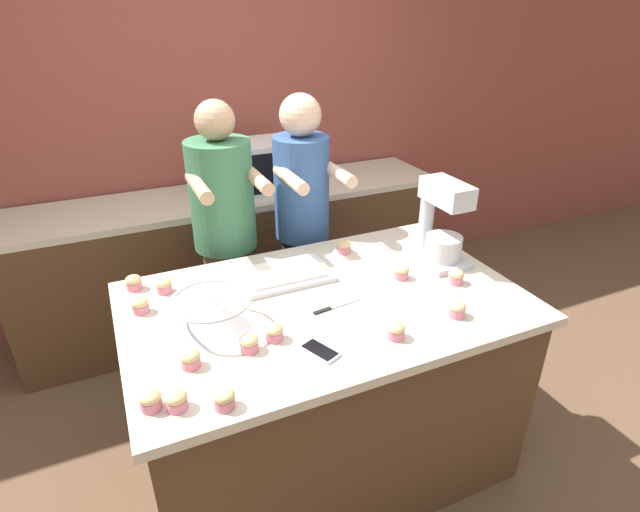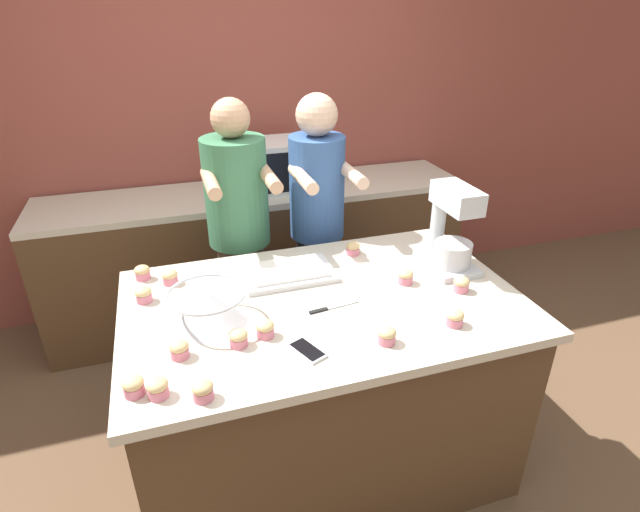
# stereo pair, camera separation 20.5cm
# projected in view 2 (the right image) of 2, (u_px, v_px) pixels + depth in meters

# --- Properties ---
(ground_plane) EXTENTS (16.00, 16.00, 0.00)m
(ground_plane) POSITION_uv_depth(u_px,v_px,m) (323.00, 456.00, 2.51)
(ground_plane) COLOR brown
(back_wall) EXTENTS (10.00, 0.06, 2.70)m
(back_wall) POSITION_uv_depth(u_px,v_px,m) (243.00, 116.00, 3.40)
(back_wall) COLOR brown
(back_wall) RESTS_ON ground_plane
(island_counter) EXTENTS (1.65, 1.04, 0.93)m
(island_counter) POSITION_uv_depth(u_px,v_px,m) (323.00, 385.00, 2.30)
(island_counter) COLOR #4C331E
(island_counter) RESTS_ON ground_plane
(back_counter) EXTENTS (2.80, 0.60, 0.93)m
(back_counter) POSITION_uv_depth(u_px,v_px,m) (261.00, 253.00, 3.50)
(back_counter) COLOR #4C331E
(back_counter) RESTS_ON ground_plane
(person_left) EXTENTS (0.34, 0.50, 1.64)m
(person_left) POSITION_uv_depth(u_px,v_px,m) (241.00, 245.00, 2.70)
(person_left) COLOR brown
(person_left) RESTS_ON ground_plane
(person_right) EXTENTS (0.32, 0.49, 1.64)m
(person_right) POSITION_uv_depth(u_px,v_px,m) (317.00, 233.00, 2.81)
(person_right) COLOR #232328
(person_right) RESTS_ON ground_plane
(stand_mixer) EXTENTS (0.20, 0.30, 0.40)m
(stand_mixer) POSITION_uv_depth(u_px,v_px,m) (451.00, 233.00, 2.27)
(stand_mixer) COLOR #B2B7BC
(stand_mixer) RESTS_ON island_counter
(mixing_bowl) EXTENTS (0.31, 0.31, 0.13)m
(mixing_bowl) POSITION_uv_depth(u_px,v_px,m) (208.00, 306.00, 1.92)
(mixing_bowl) COLOR #BCBCC1
(mixing_bowl) RESTS_ON island_counter
(baking_tray) EXTENTS (0.41, 0.26, 0.04)m
(baking_tray) POSITION_uv_depth(u_px,v_px,m) (288.00, 272.00, 2.26)
(baking_tray) COLOR silver
(baking_tray) RESTS_ON island_counter
(microwave_oven) EXTENTS (0.48, 0.36, 0.32)m
(microwave_oven) POSITION_uv_depth(u_px,v_px,m) (274.00, 165.00, 3.25)
(microwave_oven) COLOR silver
(microwave_oven) RESTS_ON back_counter
(cell_phone) EXTENTS (0.12, 0.16, 0.01)m
(cell_phone) POSITION_uv_depth(u_px,v_px,m) (307.00, 350.00, 1.78)
(cell_phone) COLOR silver
(cell_phone) RESTS_ON island_counter
(knife) EXTENTS (0.22, 0.04, 0.01)m
(knife) POSITION_uv_depth(u_px,v_px,m) (331.00, 308.00, 2.03)
(knife) COLOR #BCBCC1
(knife) RESTS_ON island_counter
(cupcake_0) EXTENTS (0.07, 0.07, 0.07)m
(cupcake_0) POSITION_uv_depth(u_px,v_px,m) (461.00, 284.00, 2.14)
(cupcake_0) COLOR #D17084
(cupcake_0) RESTS_ON island_counter
(cupcake_1) EXTENTS (0.07, 0.07, 0.07)m
(cupcake_1) POSITION_uv_depth(u_px,v_px,m) (353.00, 248.00, 2.45)
(cupcake_1) COLOR #D17084
(cupcake_1) RESTS_ON island_counter
(cupcake_2) EXTENTS (0.07, 0.07, 0.07)m
(cupcake_2) POSITION_uv_depth(u_px,v_px,m) (133.00, 386.00, 1.57)
(cupcake_2) COLOR #D17084
(cupcake_2) RESTS_ON island_counter
(cupcake_3) EXTENTS (0.07, 0.07, 0.07)m
(cupcake_3) POSITION_uv_depth(u_px,v_px,m) (406.00, 276.00, 2.20)
(cupcake_3) COLOR #D17084
(cupcake_3) RESTS_ON island_counter
(cupcake_4) EXTENTS (0.07, 0.07, 0.07)m
(cupcake_4) POSITION_uv_depth(u_px,v_px,m) (238.00, 338.00, 1.80)
(cupcake_4) COLOR #D17084
(cupcake_4) RESTS_ON island_counter
(cupcake_5) EXTENTS (0.07, 0.07, 0.07)m
(cupcake_5) POSITION_uv_depth(u_px,v_px,m) (179.00, 349.00, 1.74)
(cupcake_5) COLOR #D17084
(cupcake_5) RESTS_ON island_counter
(cupcake_6) EXTENTS (0.07, 0.07, 0.07)m
(cupcake_6) POSITION_uv_depth(u_px,v_px,m) (144.00, 294.00, 2.06)
(cupcake_6) COLOR #D17084
(cupcake_6) RESTS_ON island_counter
(cupcake_7) EXTENTS (0.07, 0.07, 0.07)m
(cupcake_7) POSITION_uv_depth(u_px,v_px,m) (387.00, 335.00, 1.81)
(cupcake_7) COLOR #D17084
(cupcake_7) RESTS_ON island_counter
(cupcake_8) EXTENTS (0.07, 0.07, 0.07)m
(cupcake_8) POSITION_uv_depth(u_px,v_px,m) (170.00, 277.00, 2.20)
(cupcake_8) COLOR #D17084
(cupcake_8) RESTS_ON island_counter
(cupcake_9) EXTENTS (0.07, 0.07, 0.07)m
(cupcake_9) POSITION_uv_depth(u_px,v_px,m) (203.00, 390.00, 1.55)
(cupcake_9) COLOR #D17084
(cupcake_9) RESTS_ON island_counter
(cupcake_10) EXTENTS (0.07, 0.07, 0.07)m
(cupcake_10) POSITION_uv_depth(u_px,v_px,m) (265.00, 329.00, 1.85)
(cupcake_10) COLOR #D17084
(cupcake_10) RESTS_ON island_counter
(cupcake_11) EXTENTS (0.07, 0.07, 0.07)m
(cupcake_11) POSITION_uv_depth(u_px,v_px,m) (158.00, 388.00, 1.56)
(cupcake_11) COLOR #D17084
(cupcake_11) RESTS_ON island_counter
(cupcake_12) EXTENTS (0.07, 0.07, 0.07)m
(cupcake_12) POSITION_uv_depth(u_px,v_px,m) (455.00, 318.00, 1.91)
(cupcake_12) COLOR #D17084
(cupcake_12) RESTS_ON island_counter
(cupcake_13) EXTENTS (0.07, 0.07, 0.07)m
(cupcake_13) POSITION_uv_depth(u_px,v_px,m) (142.00, 272.00, 2.23)
(cupcake_13) COLOR #D17084
(cupcake_13) RESTS_ON island_counter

